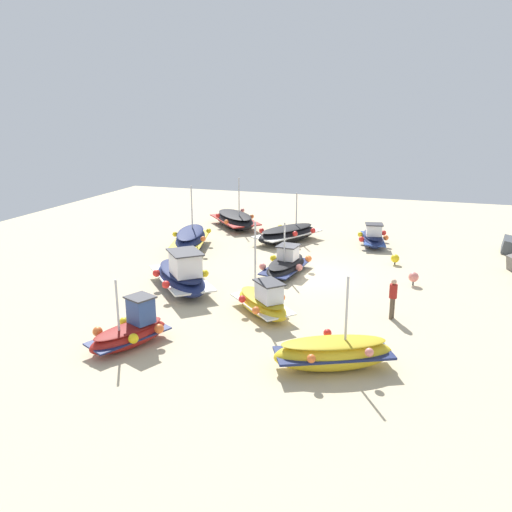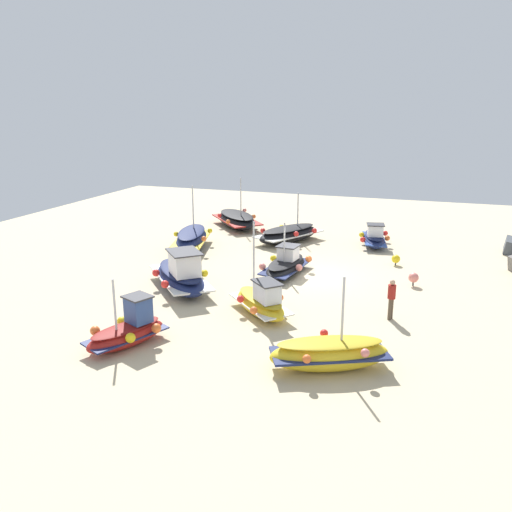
% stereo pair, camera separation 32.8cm
% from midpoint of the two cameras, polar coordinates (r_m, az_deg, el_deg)
% --- Properties ---
extents(ground_plane, '(49.65, 49.65, 0.00)m').
position_cam_midpoint_polar(ground_plane, '(27.56, 6.12, -2.07)').
color(ground_plane, beige).
extents(fishing_boat_0, '(4.96, 4.73, 2.04)m').
position_cam_midpoint_polar(fishing_boat_0, '(25.48, -7.61, -2.05)').
color(fishing_boat_0, navy).
rests_on(fishing_boat_0, ground_plane).
extents(fishing_boat_1, '(3.36, 2.29, 2.66)m').
position_cam_midpoint_polar(fishing_boat_1, '(20.00, -12.97, -7.75)').
color(fishing_boat_1, maroon).
rests_on(fishing_boat_1, ground_plane).
extents(fishing_boat_2, '(4.09, 2.27, 2.80)m').
position_cam_midpoint_polar(fishing_boat_2, '(27.55, 3.56, -0.96)').
color(fishing_boat_2, black).
rests_on(fishing_boat_2, ground_plane).
extents(fishing_boat_3, '(5.14, 4.88, 3.65)m').
position_cam_midpoint_polar(fishing_boat_3, '(38.13, -1.82, 3.89)').
color(fishing_boat_3, black).
rests_on(fishing_boat_3, ground_plane).
extents(fishing_boat_4, '(2.99, 4.20, 3.21)m').
position_cam_midpoint_polar(fishing_boat_4, '(18.02, 8.34, -10.21)').
color(fishing_boat_4, gold).
rests_on(fishing_boat_4, ground_plane).
extents(fishing_boat_5, '(5.22, 2.92, 3.79)m').
position_cam_midpoint_polar(fishing_boat_5, '(32.44, -6.56, 1.83)').
color(fishing_boat_5, navy).
rests_on(fishing_boat_5, ground_plane).
extents(fishing_boat_6, '(3.89, 1.98, 1.49)m').
position_cam_midpoint_polar(fishing_boat_6, '(33.93, 12.74, 1.89)').
color(fishing_boat_6, navy).
rests_on(fishing_boat_6, ground_plane).
extents(fishing_boat_7, '(5.07, 3.93, 3.07)m').
position_cam_midpoint_polar(fishing_boat_7, '(34.02, 3.77, 2.36)').
color(fishing_boat_7, black).
rests_on(fishing_boat_7, ground_plane).
extents(fishing_boat_8, '(3.42, 3.44, 3.82)m').
position_cam_midpoint_polar(fishing_boat_8, '(22.28, 0.97, -4.90)').
color(fishing_boat_8, gold).
rests_on(fishing_boat_8, ground_plane).
extents(person_walking, '(0.32, 0.32, 1.69)m').
position_cam_midpoint_polar(person_walking, '(22.33, 14.62, -4.19)').
color(person_walking, brown).
rests_on(person_walking, ground_plane).
extents(mooring_buoy_0, '(0.49, 0.49, 0.67)m').
position_cam_midpoint_polar(mooring_buoy_0, '(26.83, 16.74, -2.22)').
color(mooring_buoy_0, '#3F3F42').
rests_on(mooring_buoy_0, ground_plane).
extents(mooring_buoy_1, '(0.46, 0.46, 0.58)m').
position_cam_midpoint_polar(mooring_buoy_1, '(30.06, 14.95, -0.30)').
color(mooring_buoy_1, '#3F3F42').
rests_on(mooring_buoy_1, ground_plane).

